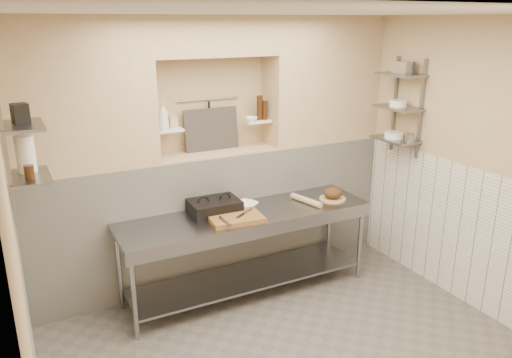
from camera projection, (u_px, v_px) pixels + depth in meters
ceiling at (311, 5)px, 3.36m from camera, size 4.00×3.90×0.10m
wall_left at (8, 263)px, 2.91m from camera, size 0.10×3.90×2.80m
wall_right at (489, 170)px, 4.70m from camera, size 0.10×3.90×2.80m
wall_back at (207, 148)px, 5.50m from camera, size 4.00×0.10×2.80m
backwall_lower at (217, 215)px, 5.50m from camera, size 4.00×0.40×1.40m
alcove_sill at (216, 152)px, 5.28m from camera, size 1.30×0.40×0.02m
backwall_pillar_left at (78, 96)px, 4.49m from camera, size 1.35×0.40×1.40m
backwall_pillar_right at (322, 80)px, 5.65m from camera, size 1.35×0.40×1.40m
backwall_header at (213, 36)px, 4.92m from camera, size 1.30×0.40×0.40m
wainscot_right at (474, 239)px, 4.89m from camera, size 0.02×3.90×1.40m
alcove_shelf_left at (169, 130)px, 4.98m from camera, size 0.28×0.16×0.02m
alcove_shelf_right at (257, 121)px, 5.41m from camera, size 0.28×0.16×0.02m
utensil_rail at (208, 99)px, 5.26m from camera, size 0.70×0.02×0.02m
hanging_steel at (209, 116)px, 5.30m from camera, size 0.02×0.02×0.30m
splash_panel at (211, 129)px, 5.30m from camera, size 0.60×0.08×0.45m
shelf_rail_left_a at (5, 148)px, 3.88m from camera, size 0.03×0.03×0.95m
shelf_rail_left_b at (7, 160)px, 3.54m from camera, size 0.03×0.03×0.95m
wall_shelf_left_lower at (29, 177)px, 3.83m from camera, size 0.30×0.50×0.02m
wall_shelf_left_upper at (22, 126)px, 3.71m from camera, size 0.30×0.50×0.03m
shelf_rail_right_a at (395, 104)px, 5.59m from camera, size 0.03×0.03×1.05m
shelf_rail_right_b at (421, 109)px, 5.25m from camera, size 0.03×0.03×1.05m
wall_shelf_right_lower at (395, 139)px, 5.47m from camera, size 0.30×0.50×0.02m
wall_shelf_right_mid at (398, 108)px, 5.36m from camera, size 0.30×0.50×0.02m
wall_shelf_right_upper at (401, 75)px, 5.25m from camera, size 0.30×0.50×0.03m
prep_table at (247, 237)px, 5.07m from camera, size 2.60×0.70×0.90m
panini_press at (214, 207)px, 4.99m from camera, size 0.50×0.37×0.13m
cutting_board at (236, 218)px, 4.82m from camera, size 0.54×0.40×0.05m
knife_blade at (245, 213)px, 4.87m from camera, size 0.26×0.19×0.01m
tongs at (225, 221)px, 4.65m from camera, size 0.03×0.25×0.02m
mixing_bowl at (246, 205)px, 5.14m from camera, size 0.30×0.30×0.06m
rolling_pin at (306, 200)px, 5.27m from camera, size 0.16×0.42×0.06m
bread_board at (332, 199)px, 5.38m from camera, size 0.28×0.28×0.02m
bread_loaf at (333, 193)px, 5.36m from camera, size 0.20×0.20×0.12m
bottle_soap at (163, 116)px, 4.89m from camera, size 0.14×0.14×0.27m
jar_alcove at (173, 122)px, 5.02m from camera, size 0.08×0.08×0.12m
bowl_alcove at (251, 119)px, 5.36m from camera, size 0.14×0.14×0.04m
condiment_a at (265, 110)px, 5.40m from camera, size 0.06×0.06×0.21m
condiment_b at (260, 108)px, 5.40m from camera, size 0.07×0.07×0.26m
condiment_c at (264, 113)px, 5.45m from camera, size 0.08×0.08×0.13m
jug_left at (26, 154)px, 3.88m from camera, size 0.14×0.14×0.29m
jar_left at (29, 172)px, 3.72m from camera, size 0.07×0.07×0.11m
box_left_upper at (20, 114)px, 3.69m from camera, size 0.13×0.13×0.15m
bowl_right at (394, 135)px, 5.47m from camera, size 0.21×0.21×0.06m
canister_right at (410, 138)px, 5.26m from camera, size 0.09×0.09×0.09m
bowl_right_mid at (398, 103)px, 5.35m from camera, size 0.18×0.18×0.07m
basket_right at (404, 68)px, 5.20m from camera, size 0.18×0.21×0.13m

